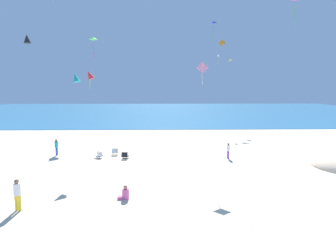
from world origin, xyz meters
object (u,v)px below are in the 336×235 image
at_px(beach_chair_far_left, 115,152).
at_px(beach_chair_mid_beach, 125,156).
at_px(person_3, 228,150).
at_px(kite_green, 93,39).
at_px(person_2, 125,194).
at_px(person_7, 17,193).
at_px(kite_orange, 222,43).
at_px(person_4, 56,146).
at_px(kite_yellow, 230,60).
at_px(kite_blue, 213,23).
at_px(beach_chair_near_camera, 99,155).
at_px(kite_black, 27,39).
at_px(kite_white, 219,56).
at_px(kite_pink, 202,68).
at_px(kite_teal, 76,78).
at_px(kite_red, 90,75).

bearing_deg(beach_chair_far_left, beach_chair_mid_beach, -147.76).
bearing_deg(person_3, kite_green, -164.05).
bearing_deg(person_2, beach_chair_mid_beach, -82.81).
xyz_separation_m(person_7, kite_orange, (16.61, 27.66, 12.16)).
relative_size(person_4, kite_orange, 0.73).
bearing_deg(person_3, kite_orange, 73.50).
height_order(person_4, person_7, person_7).
bearing_deg(kite_yellow, kite_blue, -108.76).
relative_size(beach_chair_near_camera, kite_black, 0.83).
bearing_deg(kite_white, kite_green, -122.92).
height_order(kite_pink, kite_teal, kite_pink).
relative_size(beach_chair_near_camera, kite_yellow, 0.45).
xyz_separation_m(person_2, kite_blue, (6.10, 6.73, 10.97)).
relative_size(kite_blue, kite_black, 1.43).
bearing_deg(kite_white, kite_yellow, 35.95).
xyz_separation_m(person_3, kite_pink, (-2.75, -2.22, 6.88)).
bearing_deg(kite_green, person_7, -118.31).
bearing_deg(beach_chair_mid_beach, person_2, -163.56).
distance_m(kite_pink, kite_yellow, 20.84).
height_order(person_3, kite_orange, kite_orange).
distance_m(person_7, kite_yellow, 33.02).
bearing_deg(kite_pink, beach_chair_mid_beach, 159.82).
bearing_deg(kite_yellow, person_4, -141.70).
height_order(beach_chair_mid_beach, kite_orange, kite_orange).
bearing_deg(kite_orange, kite_teal, -148.04).
bearing_deg(kite_black, kite_pink, 3.53).
xyz_separation_m(kite_orange, kite_black, (-18.84, -21.46, -3.47)).
bearing_deg(kite_yellow, kite_red, -131.45).
xyz_separation_m(beach_chair_near_camera, kite_orange, (14.97, 18.07, 12.86)).
bearing_deg(beach_chair_far_left, person_4, 81.47).
bearing_deg(kite_pink, kite_red, 172.23).
distance_m(person_4, kite_yellow, 27.18).
relative_size(beach_chair_near_camera, person_4, 0.53).
xyz_separation_m(person_7, kite_green, (2.72, 5.06, 8.50)).
relative_size(beach_chair_near_camera, beach_chair_mid_beach, 1.17).
relative_size(kite_yellow, kite_green, 1.29).
height_order(kite_red, kite_orange, kite_orange).
height_order(beach_chair_mid_beach, person_4, person_4).
distance_m(person_4, person_7, 10.84).
height_order(person_2, kite_pink, kite_pink).
distance_m(kite_white, kite_black, 25.89).
relative_size(person_3, kite_white, 1.06).
xyz_separation_m(beach_chair_near_camera, kite_pink, (8.72, -2.61, 7.42)).
bearing_deg(person_3, kite_black, -174.71).
bearing_deg(beach_chair_mid_beach, kite_orange, -26.38).
bearing_deg(person_2, kite_yellow, -117.36).
bearing_deg(kite_red, kite_black, -152.00).
xyz_separation_m(beach_chair_mid_beach, kite_teal, (-6.25, 6.60, 7.05)).
height_order(beach_chair_far_left, beach_chair_near_camera, beach_chair_far_left).
bearing_deg(kite_black, beach_chair_near_camera, 41.20).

